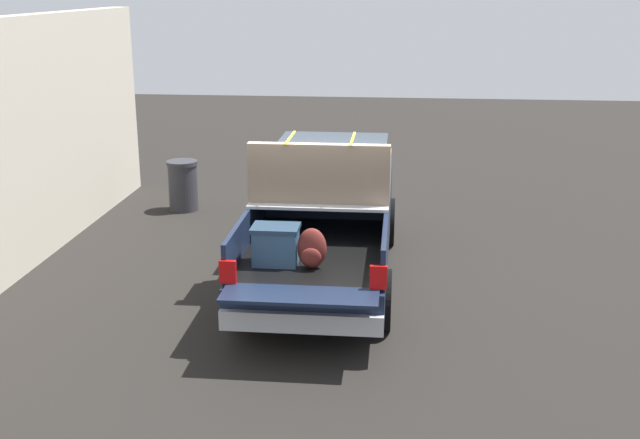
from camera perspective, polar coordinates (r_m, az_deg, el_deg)
The scene contains 4 objects.
ground_plane at distance 12.03m, azimuth 0.29°, elevation -4.21°, with size 40.00×40.00×0.00m, color black.
pickup_truck at distance 12.07m, azimuth 0.44°, elevation 0.60°, with size 6.05×2.06×2.23m.
building_facade at distance 12.88m, azimuth -21.20°, elevation 4.87°, with size 10.37×0.36×3.81m, color beige.
trash_can at distance 15.73m, azimuth -9.80°, elevation 2.43°, with size 0.60×0.60×0.98m.
Camera 1 is at (-11.20, -1.08, 4.27)m, focal length 44.62 mm.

